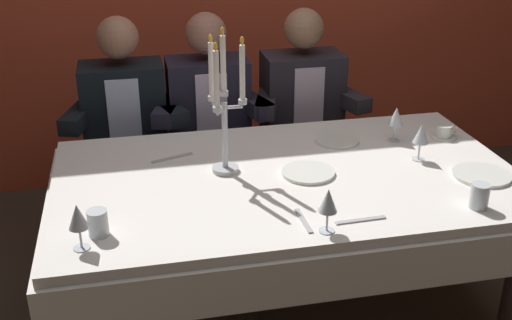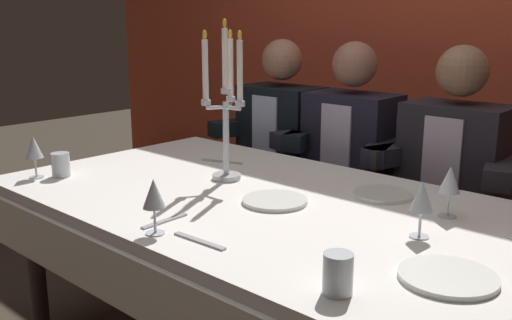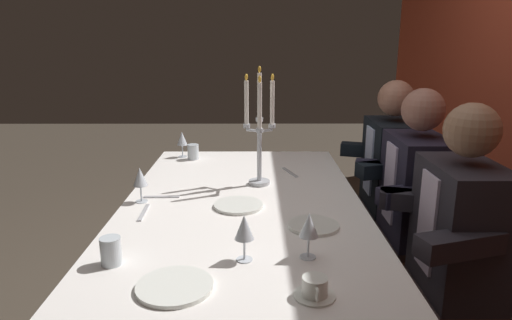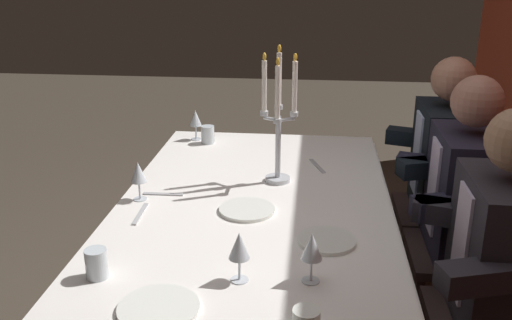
# 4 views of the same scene
# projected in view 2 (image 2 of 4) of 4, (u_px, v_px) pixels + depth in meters

# --- Properties ---
(back_wall) EXTENTS (6.00, 0.12, 2.70)m
(back_wall) POSITION_uv_depth(u_px,v_px,m) (471.00, 17.00, 3.06)
(back_wall) COLOR #C9492E
(back_wall) RESTS_ON ground_plane
(dining_table) EXTENTS (1.94, 1.14, 0.74)m
(dining_table) POSITION_uv_depth(u_px,v_px,m) (260.00, 229.00, 2.05)
(dining_table) COLOR white
(dining_table) RESTS_ON ground_plane
(candelabra) EXTENTS (0.15, 0.17, 0.60)m
(candelabra) POSITION_uv_depth(u_px,v_px,m) (226.00, 109.00, 2.17)
(candelabra) COLOR silver
(candelabra) RESTS_ON dining_table
(dinner_plate_0) EXTENTS (0.23, 0.23, 0.01)m
(dinner_plate_0) POSITION_uv_depth(u_px,v_px,m) (448.00, 277.00, 1.38)
(dinner_plate_0) COLOR white
(dinner_plate_0) RESTS_ON dining_table
(dinner_plate_1) EXTENTS (0.22, 0.22, 0.01)m
(dinner_plate_1) POSITION_uv_depth(u_px,v_px,m) (275.00, 201.00, 1.95)
(dinner_plate_1) COLOR white
(dinner_plate_1) RESTS_ON dining_table
(dinner_plate_2) EXTENTS (0.20, 0.20, 0.01)m
(dinner_plate_2) POSITION_uv_depth(u_px,v_px,m) (382.00, 194.00, 2.02)
(dinner_plate_2) COLOR white
(dinner_plate_2) RESTS_ON dining_table
(wine_glass_0) EXTENTS (0.07, 0.07, 0.16)m
(wine_glass_0) POSITION_uv_depth(u_px,v_px,m) (34.00, 148.00, 2.23)
(wine_glass_0) COLOR silver
(wine_glass_0) RESTS_ON dining_table
(wine_glass_1) EXTENTS (0.07, 0.07, 0.16)m
(wine_glass_1) POSITION_uv_depth(u_px,v_px,m) (154.00, 195.00, 1.65)
(wine_glass_1) COLOR silver
(wine_glass_1) RESTS_ON dining_table
(wine_glass_2) EXTENTS (0.07, 0.07, 0.16)m
(wine_glass_2) POSITION_uv_depth(u_px,v_px,m) (422.00, 198.00, 1.62)
(wine_glass_2) COLOR silver
(wine_glass_2) RESTS_ON dining_table
(wine_glass_3) EXTENTS (0.07, 0.07, 0.16)m
(wine_glass_3) POSITION_uv_depth(u_px,v_px,m) (450.00, 181.00, 1.79)
(wine_glass_3) COLOR silver
(wine_glass_3) RESTS_ON dining_table
(water_tumbler_0) EXTENTS (0.07, 0.07, 0.10)m
(water_tumbler_0) POSITION_uv_depth(u_px,v_px,m) (338.00, 274.00, 1.30)
(water_tumbler_0) COLOR silver
(water_tumbler_0) RESTS_ON dining_table
(water_tumbler_1) EXTENTS (0.07, 0.07, 0.09)m
(water_tumbler_1) POSITION_uv_depth(u_px,v_px,m) (61.00, 165.00, 2.27)
(water_tumbler_1) COLOR silver
(water_tumbler_1) RESTS_ON dining_table
(knife_0) EXTENTS (0.19, 0.08, 0.01)m
(knife_0) POSITION_uv_depth(u_px,v_px,m) (222.00, 162.00, 2.50)
(knife_0) COLOR #B7B7BC
(knife_0) RESTS_ON dining_table
(knife_1) EXTENTS (0.19, 0.02, 0.01)m
(knife_1) POSITION_uv_depth(u_px,v_px,m) (199.00, 241.00, 1.61)
(knife_1) COLOR #B7B7BC
(knife_1) RESTS_ON dining_table
(fork_2) EXTENTS (0.02, 0.17, 0.01)m
(fork_2) POSITION_uv_depth(u_px,v_px,m) (165.00, 221.00, 1.77)
(fork_2) COLOR #B7B7BC
(fork_2) RESTS_ON dining_table
(seated_diner_0) EXTENTS (0.63, 0.48, 1.24)m
(seated_diner_0) POSITION_uv_depth(u_px,v_px,m) (282.00, 136.00, 3.08)
(seated_diner_0) COLOR #342524
(seated_diner_0) RESTS_ON ground_plane
(seated_diner_1) EXTENTS (0.63, 0.48, 1.24)m
(seated_diner_1) POSITION_uv_depth(u_px,v_px,m) (352.00, 148.00, 2.79)
(seated_diner_1) COLOR #342524
(seated_diner_1) RESTS_ON ground_plane
(seated_diner_2) EXTENTS (0.63, 0.48, 1.24)m
(seated_diner_2) POSITION_uv_depth(u_px,v_px,m) (455.00, 166.00, 2.45)
(seated_diner_2) COLOR #342524
(seated_diner_2) RESTS_ON ground_plane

